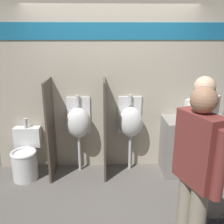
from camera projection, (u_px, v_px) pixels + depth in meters
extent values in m
plane|color=#5B5651|center=(112.00, 184.00, 3.64)|extent=(16.00, 16.00, 0.00)
cube|color=#B2A893|center=(111.00, 85.00, 3.81)|extent=(3.61, 0.06, 2.70)
cube|color=#19668E|center=(111.00, 31.00, 3.54)|extent=(3.54, 0.01, 0.24)
cube|color=gray|center=(194.00, 146.00, 3.86)|extent=(0.96, 0.51, 0.87)
cylinder|color=silver|center=(192.00, 115.00, 3.76)|extent=(0.34, 0.34, 0.10)
cylinder|color=silver|center=(190.00, 105.00, 3.84)|extent=(0.03, 0.03, 0.14)
cube|color=#B7B7BC|center=(180.00, 121.00, 3.62)|extent=(0.07, 0.14, 0.01)
cube|color=#4C4238|center=(51.00, 130.00, 3.68)|extent=(0.03, 0.52, 1.49)
cube|color=#4C4238|center=(105.00, 129.00, 3.71)|extent=(0.03, 0.52, 1.49)
cylinder|color=silver|center=(79.00, 153.00, 3.94)|extent=(0.04, 0.04, 0.59)
ellipsoid|color=silver|center=(78.00, 123.00, 3.79)|extent=(0.38, 0.27, 0.48)
cube|color=silver|center=(79.00, 116.00, 3.89)|extent=(0.36, 0.02, 0.60)
cylinder|color=silver|center=(78.00, 100.00, 3.78)|extent=(0.06, 0.06, 0.16)
cylinder|color=silver|center=(130.00, 152.00, 3.97)|extent=(0.04, 0.04, 0.59)
ellipsoid|color=silver|center=(130.00, 122.00, 3.82)|extent=(0.38, 0.27, 0.48)
cube|color=silver|center=(130.00, 115.00, 3.92)|extent=(0.36, 0.02, 0.60)
cylinder|color=silver|center=(130.00, 100.00, 3.81)|extent=(0.06, 0.06, 0.16)
cylinder|color=silver|center=(25.00, 166.00, 3.73)|extent=(0.37, 0.37, 0.41)
torus|color=silver|center=(23.00, 153.00, 3.66)|extent=(0.38, 0.38, 0.04)
cube|color=silver|center=(28.00, 137.00, 3.88)|extent=(0.40, 0.16, 0.31)
cylinder|color=silver|center=(26.00, 123.00, 3.79)|extent=(0.06, 0.06, 0.14)
cylinder|color=#666056|center=(190.00, 189.00, 2.83)|extent=(0.15, 0.15, 0.82)
cylinder|color=#666056|center=(197.00, 183.00, 2.94)|extent=(0.15, 0.15, 0.82)
cube|color=silver|center=(200.00, 127.00, 2.67)|extent=(0.44, 0.43, 0.65)
cylinder|color=silver|center=(189.00, 136.00, 2.51)|extent=(0.10, 0.10, 0.60)
cylinder|color=silver|center=(210.00, 124.00, 2.84)|extent=(0.10, 0.10, 0.60)
sphere|color=beige|center=(205.00, 87.00, 2.54)|extent=(0.22, 0.22, 0.22)
cylinder|color=gray|center=(185.00, 214.00, 2.43)|extent=(0.15, 0.15, 0.82)
cube|color=brown|center=(198.00, 149.00, 2.14)|extent=(0.33, 0.47, 0.65)
cylinder|color=brown|center=(220.00, 166.00, 1.94)|extent=(0.10, 0.10, 0.60)
cylinder|color=brown|center=(180.00, 142.00, 2.37)|extent=(0.10, 0.10, 0.60)
sphere|color=#A87A5B|center=(204.00, 100.00, 2.01)|extent=(0.22, 0.22, 0.22)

